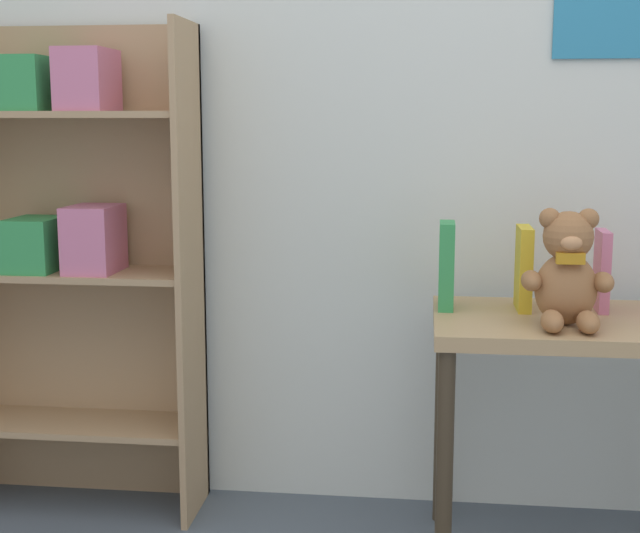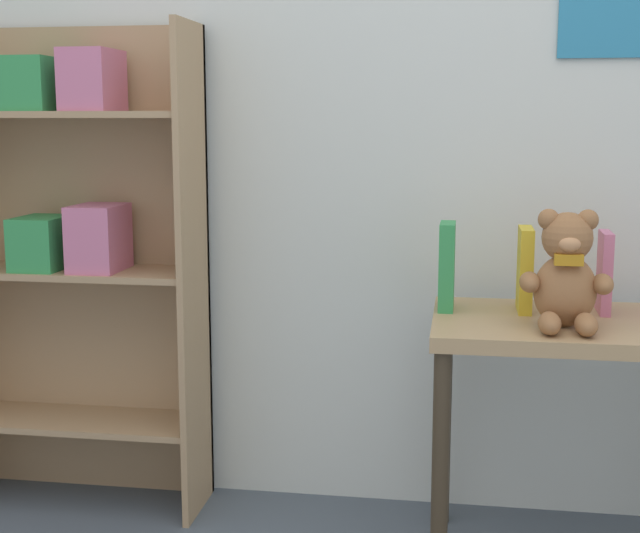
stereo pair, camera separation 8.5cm
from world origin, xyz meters
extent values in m
cube|color=silver|center=(0.00, 1.55, 1.25)|extent=(4.80, 0.06, 2.50)
cube|color=teal|center=(0.41, 1.51, 1.38)|extent=(0.30, 0.01, 0.21)
cube|color=tan|center=(-0.71, 1.37, 0.69)|extent=(0.02, 0.26, 1.38)
cube|color=tan|center=(-1.06, 1.49, 0.69)|extent=(0.72, 0.02, 1.38)
cube|color=tan|center=(-1.06, 1.37, 0.25)|extent=(0.69, 0.24, 0.02)
cube|color=tan|center=(-1.06, 1.37, 0.69)|extent=(0.69, 0.24, 0.02)
cube|color=tan|center=(-1.06, 1.37, 1.13)|extent=(0.69, 0.24, 0.02)
cube|color=#33934C|center=(-1.15, 1.36, 1.21)|extent=(0.13, 0.18, 0.15)
cube|color=#D17093|center=(-0.98, 1.36, 1.22)|extent=(0.13, 0.18, 0.17)
cube|color=#33934C|center=(-1.15, 1.36, 0.77)|extent=(0.13, 0.18, 0.15)
cube|color=#D17093|center=(-0.98, 1.36, 0.79)|extent=(0.13, 0.18, 0.18)
cube|color=tan|center=(0.28, 1.19, 0.62)|extent=(0.64, 0.47, 0.04)
cylinder|color=#3E3121|center=(-0.01, 0.98, 0.30)|extent=(0.04, 0.04, 0.60)
cylinder|color=#3E3121|center=(-0.01, 1.40, 0.30)|extent=(0.04, 0.04, 0.60)
ellipsoid|color=#99663D|center=(0.27, 1.11, 0.72)|extent=(0.14, 0.11, 0.17)
sphere|color=#99663D|center=(0.27, 1.11, 0.85)|extent=(0.12, 0.12, 0.12)
sphere|color=#99663D|center=(0.22, 1.11, 0.89)|extent=(0.05, 0.05, 0.05)
sphere|color=#99663D|center=(0.31, 1.11, 0.89)|extent=(0.05, 0.05, 0.05)
ellipsoid|color=tan|center=(0.27, 1.06, 0.84)|extent=(0.05, 0.04, 0.04)
ellipsoid|color=#99663D|center=(0.18, 1.10, 0.74)|extent=(0.05, 0.09, 0.05)
ellipsoid|color=#99663D|center=(0.35, 1.10, 0.74)|extent=(0.05, 0.09, 0.05)
ellipsoid|color=#99663D|center=(0.23, 1.03, 0.66)|extent=(0.05, 0.10, 0.05)
ellipsoid|color=#99663D|center=(0.31, 1.03, 0.66)|extent=(0.05, 0.10, 0.05)
cube|color=#C68419|center=(0.27, 1.07, 0.80)|extent=(0.06, 0.02, 0.03)
cube|color=#33934C|center=(-0.01, 1.27, 0.75)|extent=(0.04, 0.12, 0.22)
cube|color=gold|center=(0.19, 1.28, 0.74)|extent=(0.03, 0.14, 0.21)
cube|color=#D17093|center=(0.38, 1.29, 0.74)|extent=(0.03, 0.12, 0.20)
camera|label=1|loc=(-0.06, -0.99, 1.12)|focal=50.00mm
camera|label=2|loc=(0.02, -0.98, 1.12)|focal=50.00mm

